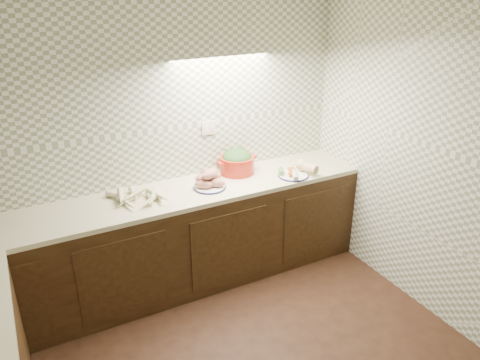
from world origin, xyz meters
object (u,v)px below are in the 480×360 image
dutch_oven (237,162)px  veg_plate (297,169)px  sweet_potato_plate (209,180)px  onion_bowl (206,176)px  parsnip_pile (135,197)px

dutch_oven → veg_plate: bearing=-35.0°
sweet_potato_plate → onion_bowl: (0.03, 0.15, -0.03)m
parsnip_pile → dutch_oven: 1.00m
sweet_potato_plate → dutch_oven: dutch_oven is taller
parsnip_pile → dutch_oven: bearing=7.6°
parsnip_pile → onion_bowl: 0.67m
parsnip_pile → sweet_potato_plate: size_ratio=1.57×
sweet_potato_plate → veg_plate: (0.82, -0.11, -0.02)m
onion_bowl → veg_plate: 0.83m
onion_bowl → veg_plate: veg_plate is taller
parsnip_pile → veg_plate: bearing=-6.1°
sweet_potato_plate → veg_plate: 0.83m
onion_bowl → sweet_potato_plate: bearing=-102.3°
parsnip_pile → onion_bowl: onion_bowl is taller
onion_bowl → dutch_oven: bearing=5.4°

